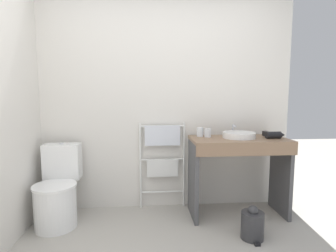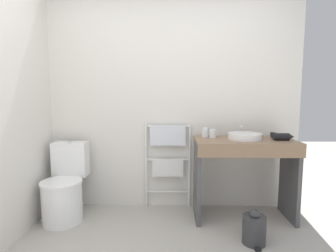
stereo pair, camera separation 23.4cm
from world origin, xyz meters
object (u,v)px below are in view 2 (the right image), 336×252
Objects in this scene: sink_basin at (245,136)px; hair_dryer at (281,136)px; cup_near_wall at (205,132)px; cup_near_edge at (213,133)px; towel_radiator at (168,153)px; trash_bin at (254,229)px; toilet at (65,189)px.

sink_basin is 1.67× the size of hair_dryer.
cup_near_wall is at bearing 166.02° from hair_dryer.
cup_near_wall reaches higher than cup_near_edge.
towel_radiator reaches higher than trash_bin.
cup_near_edge reaches higher than hair_dryer.
trash_bin is at bearing -13.05° from toilet.
trash_bin is (-0.03, -0.51, -0.75)m from sink_basin.
towel_radiator is at bearing 15.94° from toilet.
sink_basin is at bearing 86.42° from trash_bin.
cup_near_edge is (1.57, 0.16, 0.58)m from toilet.
cup_near_wall is 0.48× the size of hair_dryer.
toilet reaches higher than trash_bin.
towel_radiator is 1.19m from trash_bin.
cup_near_edge reaches higher than trash_bin.
trash_bin is (0.36, -0.64, -0.77)m from cup_near_wall.
hair_dryer reaches higher than toilet.
trash_bin is at bearing -63.84° from cup_near_edge.
sink_basin is 0.36m from hair_dryer.
towel_radiator is 0.57m from cup_near_edge.
towel_radiator is 1.22m from hair_dryer.
hair_dryer is at bearing -9.27° from sink_basin.
towel_radiator is 3.17× the size of trash_bin.
sink_basin is 0.33m from cup_near_edge.
trash_bin is at bearing -43.57° from towel_radiator.
cup_near_edge is at bearing -17.17° from towel_radiator.
towel_radiator is at bearing 164.16° from sink_basin.
towel_radiator is 9.88× the size of cup_near_wall.
hair_dryer is at bearing -11.43° from cup_near_edge.
cup_near_wall is at bearing -13.68° from towel_radiator.
toilet is 1.68m from cup_near_edge.
towel_radiator is 10.69× the size of cup_near_edge.
toilet is at bearing -164.06° from towel_radiator.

